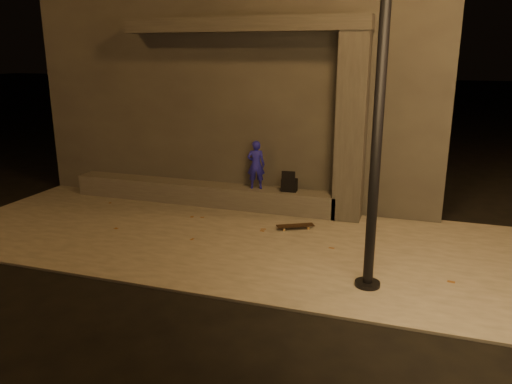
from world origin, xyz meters
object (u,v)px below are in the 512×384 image
(skateboard, at_px, (295,226))
(street_lamp_0, at_px, (386,2))
(skateboarder, at_px, (256,165))
(backpack, at_px, (289,184))
(column, at_px, (351,129))

(skateboard, xyz_separation_m, street_lamp_0, (1.56, -1.98, 3.75))
(skateboarder, xyz_separation_m, street_lamp_0, (2.67, -2.96, 2.85))
(skateboarder, relative_size, street_lamp_0, 0.15)
(skateboarder, distance_m, street_lamp_0, 4.90)
(skateboarder, height_order, backpack, skateboarder)
(backpack, xyz_separation_m, skateboard, (0.39, -0.98, -0.54))
(backpack, xyz_separation_m, street_lamp_0, (1.94, -2.96, 3.21))
(backpack, bearing_deg, skateboard, -71.09)
(backpack, bearing_deg, skateboarder, 177.45)
(backpack, distance_m, street_lamp_0, 4.78)
(column, relative_size, skateboarder, 3.54)
(skateboarder, bearing_deg, column, 166.52)
(skateboard, distance_m, street_lamp_0, 4.52)
(backpack, height_order, skateboard, backpack)
(backpack, height_order, street_lamp_0, street_lamp_0)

